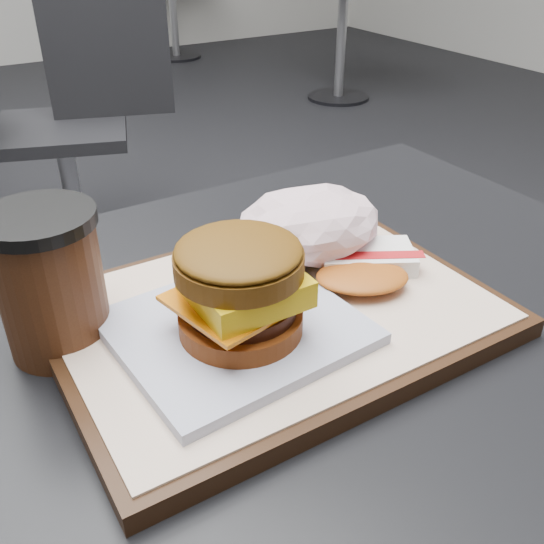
{
  "coord_description": "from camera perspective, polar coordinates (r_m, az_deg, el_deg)",
  "views": [
    {
      "loc": [
        -0.26,
        -0.38,
        1.1
      ],
      "look_at": [
        -0.04,
        -0.02,
        0.83
      ],
      "focal_mm": 40.0,
      "sensor_mm": 36.0,
      "label": 1
    }
  ],
  "objects": [
    {
      "name": "crumpled_wrapper",
      "position": [
        0.61,
        3.69,
        4.5
      ],
      "size": [
        0.15,
        0.12,
        0.07
      ],
      "primitive_type": null,
      "color": "white",
      "rests_on": "serving_tray"
    },
    {
      "name": "breakfast_sandwich",
      "position": [
        0.48,
        -3.14,
        -2.41
      ],
      "size": [
        0.2,
        0.18,
        0.09
      ],
      "color": "silver",
      "rests_on": "serving_tray"
    },
    {
      "name": "customer_table",
      "position": [
        0.69,
        1.95,
        -16.4
      ],
      "size": [
        0.8,
        0.6,
        0.77
      ],
      "color": "#A5A5AA",
      "rests_on": "ground"
    },
    {
      "name": "bg_table_near",
      "position": [
        4.06,
        6.71,
        23.61
      ],
      "size": [
        0.66,
        0.66,
        0.75
      ],
      "color": "black",
      "rests_on": "ground"
    },
    {
      "name": "hash_brown",
      "position": [
        0.58,
        8.73,
        0.6
      ],
      "size": [
        0.13,
        0.12,
        0.02
      ],
      "color": "white",
      "rests_on": "serving_tray"
    },
    {
      "name": "coffee_cup",
      "position": [
        0.52,
        -20.18,
        -0.68
      ],
      "size": [
        0.09,
        0.09,
        0.13
      ],
      "color": "#3A1C0D",
      "rests_on": "customer_table"
    },
    {
      "name": "serving_tray",
      "position": [
        0.55,
        0.14,
        -3.97
      ],
      "size": [
        0.38,
        0.28,
        0.02
      ],
      "color": "black",
      "rests_on": "customer_table"
    },
    {
      "name": "neighbor_chair",
      "position": [
        2.16,
        -17.73,
        14.16
      ],
      "size": [
        0.65,
        0.53,
        0.88
      ],
      "color": "#B3B3B8",
      "rests_on": "ground"
    }
  ]
}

